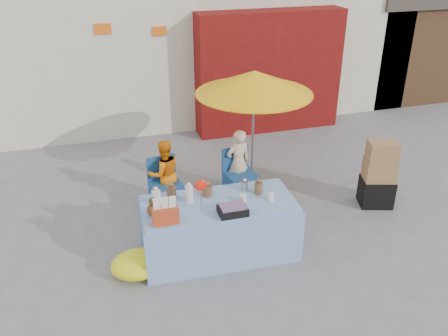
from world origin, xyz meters
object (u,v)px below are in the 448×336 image
object	(u,v)px
market_table	(218,227)
vendor_orange	(164,173)
chair_right	(240,184)
vendor_beige	(238,163)
box_stack	(378,176)
umbrella	(254,83)
chair_left	(167,194)

from	to	relation	value
market_table	vendor_orange	xyz separation A→B (m)	(-0.47, 1.51, 0.15)
chair_right	vendor_beige	bearing A→B (deg)	79.55
vendor_beige	vendor_orange	bearing A→B (deg)	-9.36
vendor_orange	box_stack	size ratio (longest dim) A/B	1.00
chair_right	umbrella	world-z (taller)	umbrella
market_table	vendor_beige	world-z (taller)	market_table
box_stack	chair_left	bearing A→B (deg)	165.50
market_table	vendor_orange	bearing A→B (deg)	109.74
umbrella	vendor_orange	bearing A→B (deg)	-174.47
vendor_beige	box_stack	world-z (taller)	vendor_beige
umbrella	market_table	bearing A→B (deg)	-123.14
chair_right	vendor_orange	world-z (taller)	vendor_orange
chair_right	vendor_orange	xyz separation A→B (m)	(-1.25, 0.13, 0.31)
market_table	box_stack	world-z (taller)	market_table
umbrella	box_stack	bearing A→B (deg)	-32.98
vendor_beige	chair_right	bearing A→B (deg)	79.55
market_table	chair_right	size ratio (longest dim) A/B	2.52
chair_left	market_table	bearing A→B (deg)	-80.40
vendor_orange	umbrella	distance (m)	2.04
vendor_beige	box_stack	distance (m)	2.28
vendor_beige	umbrella	size ratio (longest dim) A/B	0.56
chair_right	vendor_orange	bearing A→B (deg)	164.49
vendor_beige	umbrella	bearing A→B (deg)	-162.79
market_table	umbrella	size ratio (longest dim) A/B	1.02
market_table	chair_left	xyz separation A→B (m)	(-0.47, 1.37, -0.16)
chair_left	chair_right	xyz separation A→B (m)	(1.25, 0.00, 0.00)
chair_left	box_stack	world-z (taller)	box_stack
chair_right	vendor_beige	world-z (taller)	vendor_beige
market_table	chair_left	world-z (taller)	market_table
box_stack	umbrella	bearing A→B (deg)	147.02
box_stack	chair_right	bearing A→B (deg)	157.43
chair_right	vendor_orange	distance (m)	1.29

